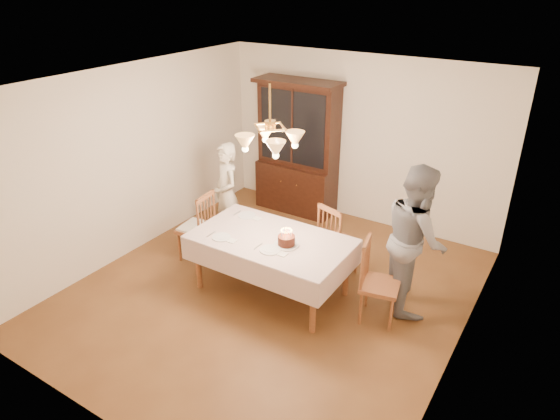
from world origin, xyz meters
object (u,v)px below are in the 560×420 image
Objects in this scene: chair_far_side at (338,243)px; elderly_woman at (227,194)px; china_hutch at (298,150)px; birthday_cake at (286,241)px; dining_table at (271,243)px.

elderly_woman reaches higher than chair_far_side.
birthday_cake is (1.21, -2.31, -0.23)m from china_hutch.
chair_far_side is 1.78m from elderly_woman.
dining_table is 2.48m from china_hutch.
chair_far_side reaches higher than dining_table.
china_hutch is 2.62m from birthday_cake.
birthday_cake is (-0.25, -0.88, 0.37)m from chair_far_side.
china_hutch reaches higher than chair_far_side.
dining_table is 1.26× the size of elderly_woman.
elderly_woman is 5.03× the size of birthday_cake.
china_hutch is 7.20× the size of birthday_cake.
china_hutch is 1.56m from elderly_woman.
dining_table is 6.33× the size of birthday_cake.
birthday_cake is at bearing -105.54° from chair_far_side.
dining_table is at bearing -120.66° from chair_far_side.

